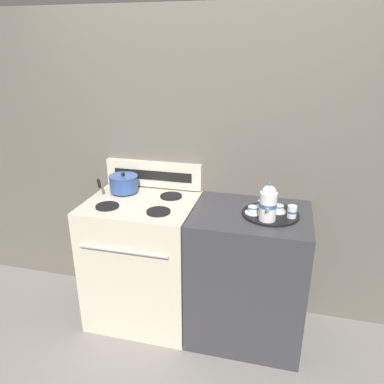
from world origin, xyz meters
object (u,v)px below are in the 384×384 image
stove (143,260)px  teapot (268,203)px  creamer_jug (292,212)px  teacup_right (263,204)px  saucepan (123,183)px  teacup_left (278,209)px  teacup_front (253,210)px  serving_tray (270,214)px

stove → teapot: 1.05m
creamer_jug → teapot: bearing=-153.0°
creamer_jug → teacup_right: bearing=149.1°
saucepan → creamer_jug: (1.19, -0.17, -0.02)m
teacup_left → creamer_jug: creamer_jug is taller
teacup_left → creamer_jug: size_ratio=1.33×
stove → teacup_front: bearing=-2.2°
stove → teapot: (0.86, -0.11, 0.59)m
serving_tray → teacup_front: bearing=-165.3°
teacup_left → teacup_front: size_ratio=1.00×
teacup_left → serving_tray: bearing=-145.9°
serving_tray → teacup_right: size_ratio=3.53×
stove → teacup_right: teacup_right is taller
saucepan → teacup_right: saucepan is taller
stove → creamer_jug: size_ratio=12.40×
serving_tray → saucepan: bearing=172.5°
saucepan → serving_tray: (1.06, -0.14, -0.06)m
stove → creamer_jug: (1.01, -0.03, 0.52)m
creamer_jug → serving_tray: bearing=166.0°
teapot → teacup_front: bearing=139.9°
serving_tray → teacup_right: 0.10m
teacup_front → teapot: bearing=-40.1°
saucepan → serving_tray: bearing=-7.5°
teacup_right → teacup_front: same height
stove → teacup_right: 0.97m
teacup_left → creamer_jug: 0.11m
saucepan → teacup_front: 0.97m
serving_tray → teacup_right: (-0.05, 0.08, 0.03)m
saucepan → serving_tray: saucepan is taller
teacup_front → serving_tray: bearing=14.7°
stove → teacup_left: (0.93, 0.03, 0.50)m
teacup_left → teacup_right: size_ratio=1.00×
teapot → teacup_front: size_ratio=2.35×
teacup_left → teacup_front: bearing=-158.8°
serving_tray → teapot: bearing=-98.4°
creamer_jug → teacup_left: bearing=142.6°
teapot → creamer_jug: 0.18m
teacup_right → stove: bearing=-174.8°
teacup_right → teacup_left: bearing=-24.8°
teapot → creamer_jug: (0.14, 0.07, -0.07)m
stove → teapot: teapot is taller
stove → teacup_front: (0.77, -0.03, 0.50)m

